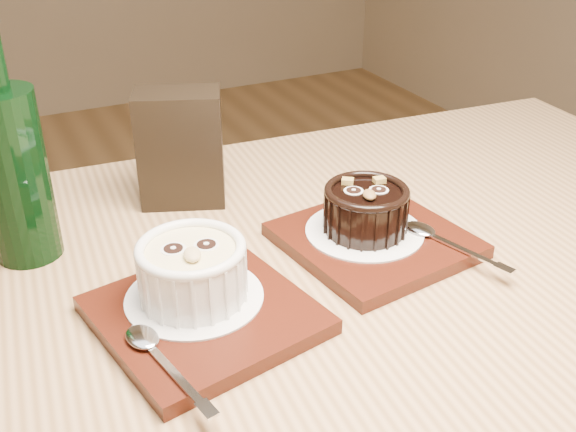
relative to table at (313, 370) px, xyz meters
name	(u,v)px	position (x,y,z in m)	size (l,w,h in m)	color
table	(313,370)	(0.00, 0.00, 0.00)	(1.25, 0.88, 0.75)	#976D42
tray_left	(205,315)	(-0.11, 0.01, 0.10)	(0.18, 0.18, 0.01)	#43160B
doily_left	(194,297)	(-0.11, 0.03, 0.11)	(0.13, 0.13, 0.00)	white
ramekin_white	(192,268)	(-0.11, 0.03, 0.14)	(0.10, 0.10, 0.06)	white
spoon_left	(162,359)	(-0.16, -0.04, 0.11)	(0.03, 0.13, 0.01)	silver
tray_right	(374,240)	(0.11, 0.06, 0.10)	(0.18, 0.18, 0.01)	#43160B
doily_right	(364,231)	(0.10, 0.07, 0.11)	(0.13, 0.13, 0.00)	white
ramekin_dark	(366,207)	(0.10, 0.07, 0.14)	(0.09, 0.09, 0.05)	black
spoon_right	(446,241)	(0.16, 0.01, 0.11)	(0.03, 0.13, 0.01)	silver
condiment_stand	(181,148)	(-0.05, 0.26, 0.16)	(0.10, 0.06, 0.14)	black
green_bottle	(13,170)	(-0.24, 0.21, 0.19)	(0.07, 0.07, 0.26)	black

